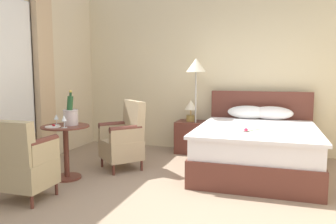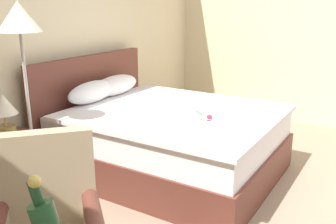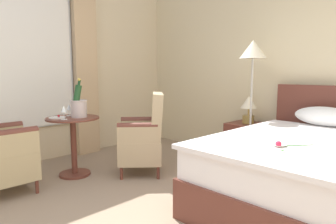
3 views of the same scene
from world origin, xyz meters
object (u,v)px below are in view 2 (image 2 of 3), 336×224
nightstand (11,169)px  bedside_lamp (4,111)px  bed (165,137)px  floor_lamp_brass (21,36)px

nightstand → bedside_lamp: size_ratio=1.49×
bed → nightstand: 1.44m
bed → nightstand: bearing=145.3°
bed → bedside_lamp: bed is taller
bed → nightstand: size_ratio=3.69×
bedside_lamp → nightstand: bearing=0.0°
nightstand → floor_lamp_brass: 1.14m
nightstand → bedside_lamp: 0.52m
bed → floor_lamp_brass: 1.63m
nightstand → bedside_lamp: bearing=180.0°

